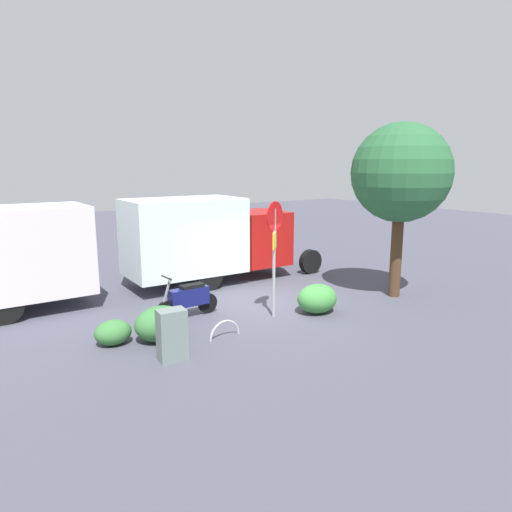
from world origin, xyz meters
TOP-DOWN VIEW (x-y plane):
  - ground_plane at (0.00, 0.00)m, footprint 60.00×60.00m
  - box_truck_near at (0.23, -3.29)m, footprint 7.02×2.22m
  - motorcycle at (2.50, -0.26)m, footprint 1.81×0.55m
  - stop_sign at (0.59, 0.99)m, footprint 0.71×0.33m
  - street_tree at (-3.70, 1.44)m, footprint 2.94×2.94m
  - utility_cabinet at (3.98, 2.06)m, footprint 0.61×0.45m
  - bike_rack_hoop at (2.43, 1.56)m, footprint 0.85×0.12m
  - shrub_near_sign at (3.77, 0.90)m, footprint 1.20×0.98m
  - shrub_mid_verge at (4.76, 0.53)m, footprint 0.83×0.68m
  - shrub_by_tree at (-0.61, 1.37)m, footprint 1.17×0.96m

SIDE VIEW (x-z plane):
  - ground_plane at x=0.00m, z-range 0.00..0.00m
  - bike_rack_hoop at x=2.43m, z-range -0.43..0.43m
  - shrub_mid_verge at x=4.76m, z-range 0.00..0.57m
  - shrub_by_tree at x=-0.61m, z-range 0.00..0.80m
  - shrub_near_sign at x=3.77m, z-range 0.00..0.82m
  - motorcycle at x=2.50m, z-range -0.08..1.12m
  - utility_cabinet at x=3.98m, z-range 0.00..1.10m
  - box_truck_near at x=0.23m, z-range 0.15..3.07m
  - stop_sign at x=0.59m, z-range 0.52..3.62m
  - street_tree at x=-3.70m, z-range 1.12..6.38m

